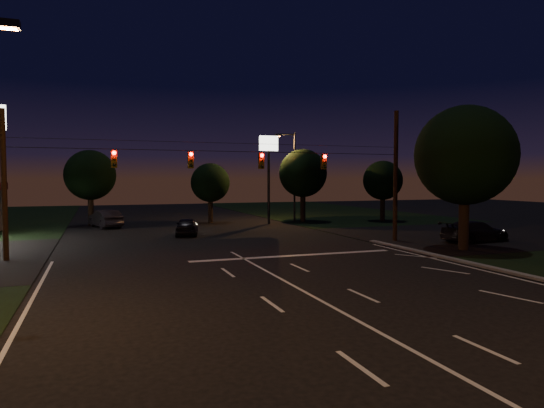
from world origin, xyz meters
name	(u,v)px	position (x,y,z in m)	size (l,w,h in m)	color
ground	(346,314)	(0.00, 0.00, 0.00)	(140.00, 140.00, 0.00)	black
cross_street_right	(476,235)	(20.00, 16.00, 0.00)	(20.00, 16.00, 0.02)	black
center_line	(488,391)	(0.00, -6.00, 0.01)	(0.14, 40.00, 0.01)	silver
stop_bar	(295,256)	(3.00, 11.50, 0.01)	(12.00, 0.50, 0.01)	silver
utility_pole_right	(395,241)	(12.00, 15.00, 0.00)	(0.30, 0.30, 9.00)	black
utility_pole_left	(6,261)	(-12.00, 15.00, 0.00)	(0.28, 0.28, 8.00)	black
signal_span	(227,159)	(0.00, 14.96, 5.50)	(24.00, 0.40, 1.56)	black
pole_sign_right	(269,159)	(8.00, 30.00, 6.24)	(1.80, 0.30, 8.40)	black
street_light_right_far	(292,170)	(11.24, 32.00, 5.24)	(2.20, 0.35, 9.00)	black
tree_right_near	(464,157)	(13.53, 10.17, 5.68)	(6.00, 6.00, 8.76)	black
tree_far_b	(90,176)	(-7.98, 34.13, 4.61)	(4.60, 4.60, 6.98)	black
tree_far_c	(210,183)	(3.02, 33.10, 3.90)	(3.80, 3.80, 5.86)	black
tree_far_d	(303,174)	(12.02, 31.13, 4.83)	(4.80, 4.80, 7.30)	black
tree_far_e	(382,181)	(20.02, 29.11, 4.11)	(4.00, 4.00, 6.18)	black
car_oncoming_a	(187,226)	(-1.00, 23.35, 0.68)	(1.62, 4.02, 1.37)	black
car_oncoming_b	(105,219)	(-6.77, 31.77, 0.79)	(1.68, 4.81, 1.59)	black
car_cross	(475,232)	(16.81, 12.64, 0.73)	(2.06, 5.06, 1.47)	black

